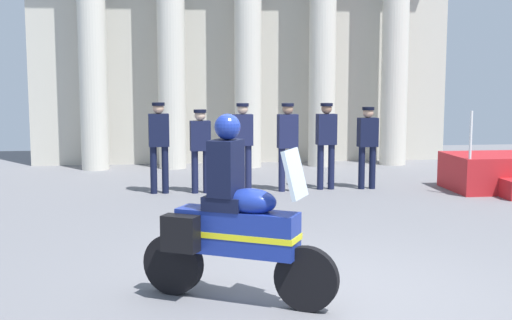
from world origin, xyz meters
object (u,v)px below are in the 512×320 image
officer_in_row_3 (288,140)px  officer_in_row_5 (368,141)px  officer_in_row_2 (243,139)px  officer_in_row_4 (326,139)px  motorcycle_with_rider (231,224)px  officer_in_row_0 (159,140)px  officer_in_row_1 (200,144)px

officer_in_row_3 → officer_in_row_5: officer_in_row_3 is taller
officer_in_row_3 → officer_in_row_2: bearing=-16.1°
officer_in_row_4 → motorcycle_with_rider: size_ratio=0.90×
officer_in_row_3 → motorcycle_with_rider: bearing=70.1°
officer_in_row_0 → motorcycle_with_rider: (0.81, -6.40, -0.24)m
officer_in_row_2 → motorcycle_with_rider: (-0.81, -6.49, -0.22)m
officer_in_row_3 → motorcycle_with_rider: motorcycle_with_rider is taller
officer_in_row_1 → motorcycle_with_rider: (0.02, -6.34, -0.16)m
officer_in_row_3 → officer_in_row_5: (1.63, 0.09, -0.05)m
officer_in_row_4 → motorcycle_with_rider: motorcycle_with_rider is taller
officer_in_row_2 → officer_in_row_3: (0.86, -0.17, -0.00)m
motorcycle_with_rider → officer_in_row_5: bearing=91.4°
officer_in_row_1 → motorcycle_with_rider: 6.34m
officer_in_row_1 → officer_in_row_2: officer_in_row_2 is taller
officer_in_row_2 → motorcycle_with_rider: size_ratio=0.90×
officer_in_row_3 → officer_in_row_1: bearing=-5.6°
officer_in_row_2 → officer_in_row_3: officer_in_row_3 is taller
officer_in_row_3 → officer_in_row_4: officer_in_row_3 is taller
officer_in_row_4 → officer_in_row_5: officer_in_row_4 is taller
officer_in_row_2 → officer_in_row_5: size_ratio=1.05×
officer_in_row_2 → officer_in_row_4: officer_in_row_2 is taller
officer_in_row_0 → officer_in_row_2: size_ratio=1.02×
officer_in_row_1 → officer_in_row_3: (1.69, -0.01, 0.07)m
officer_in_row_2 → officer_in_row_3: size_ratio=1.00×
officer_in_row_1 → officer_in_row_4: (2.49, 0.13, 0.06)m
officer_in_row_5 → motorcycle_with_rider: (-3.30, -6.42, -0.17)m
officer_in_row_5 → officer_in_row_3: bearing=-1.9°
officer_in_row_2 → officer_in_row_4: size_ratio=1.00×
officer_in_row_4 → officer_in_row_3: bearing=4.7°
motorcycle_with_rider → officer_in_row_1: bearing=118.8°
officer_in_row_1 → officer_in_row_5: bearing=176.2°
officer_in_row_2 → officer_in_row_1: bearing=5.4°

